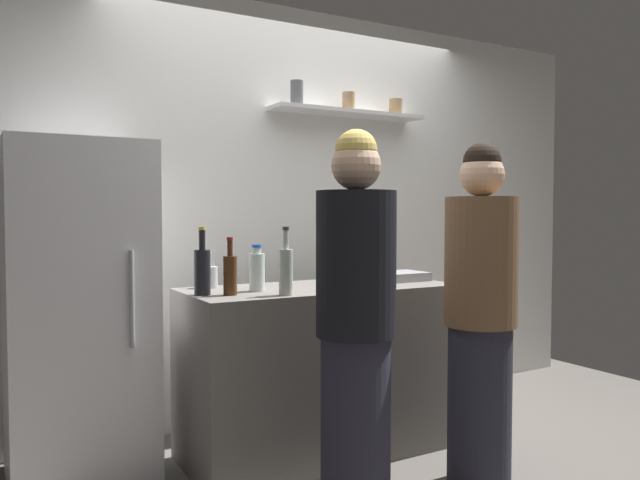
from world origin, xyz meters
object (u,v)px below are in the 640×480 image
baking_pan (396,276)px  wine_bottle_pale_glass (286,270)px  wine_bottle_dark_glass (202,270)px  utensil_holder (209,277)px  wine_bottle_green_glass (361,262)px  wine_bottle_amber_glass (230,273)px  water_bottle_plastic (257,271)px  refrigerator (79,310)px  person_brown_jacket (480,318)px  person_blonde (356,327)px

baking_pan → wine_bottle_pale_glass: size_ratio=1.03×
wine_bottle_dark_glass → wine_bottle_pale_glass: size_ratio=1.00×
utensil_holder → wine_bottle_dark_glass: 0.30m
utensil_holder → wine_bottle_green_glass: wine_bottle_green_glass is taller
baking_pan → wine_bottle_amber_glass: (-1.08, -0.12, 0.08)m
water_bottle_plastic → wine_bottle_pale_glass: bearing=-75.3°
refrigerator → baking_pan: 1.73m
utensil_holder → person_brown_jacket: 1.40m
utensil_holder → wine_bottle_amber_glass: wine_bottle_amber_glass is taller
water_bottle_plastic → baking_pan: bearing=2.9°
refrigerator → wine_bottle_amber_glass: refrigerator is taller
refrigerator → water_bottle_plastic: size_ratio=6.91×
wine_bottle_amber_glass → wine_bottle_pale_glass: wine_bottle_pale_glass is taller
person_brown_jacket → baking_pan: bearing=-138.9°
utensil_holder → wine_bottle_dark_glass: wine_bottle_dark_glass is taller
baking_pan → wine_bottle_dark_glass: bearing=-177.5°
wine_bottle_pale_glass → refrigerator: bearing=147.1°
wine_bottle_dark_glass → wine_bottle_amber_glass: 0.14m
refrigerator → utensil_holder: bearing=-7.5°
wine_bottle_amber_glass → water_bottle_plastic: (0.17, 0.07, -0.00)m
baking_pan → person_brown_jacket: bearing=-95.2°
baking_pan → water_bottle_plastic: 0.91m
person_blonde → wine_bottle_green_glass: bearing=26.1°
wine_bottle_amber_glass → wine_bottle_green_glass: 0.80m
refrigerator → person_brown_jacket: 1.94m
refrigerator → wine_bottle_pale_glass: (0.86, -0.55, 0.20)m
wine_bottle_amber_glass → person_blonde: 0.71m
baking_pan → person_brown_jacket: 0.77m
wine_bottle_green_glass → person_brown_jacket: bearing=-74.0°
wine_bottle_green_glass → water_bottle_plastic: bearing=-179.8°
refrigerator → baking_pan: bearing=-9.8°
utensil_holder → wine_bottle_amber_glass: 0.33m
baking_pan → wine_bottle_green_glass: bearing=-170.8°
wine_bottle_amber_glass → refrigerator: bearing=146.6°
refrigerator → wine_bottle_pale_glass: size_ratio=4.98×
utensil_holder → refrigerator: bearing=172.5°
wine_bottle_dark_glass → wine_bottle_green_glass: bearing=0.4°
wine_bottle_amber_glass → water_bottle_plastic: wine_bottle_amber_glass is taller
wine_bottle_amber_glass → baking_pan: bearing=6.4°
wine_bottle_dark_glass → water_bottle_plastic: bearing=1.0°
baking_pan → wine_bottle_pale_glass: bearing=-162.9°
refrigerator → person_blonde: person_blonde is taller
baking_pan → utensil_holder: size_ratio=1.53×
wine_bottle_dark_glass → person_blonde: size_ratio=0.20×
wine_bottle_green_glass → person_brown_jacket: (0.21, -0.72, -0.22)m
wine_bottle_green_glass → wine_bottle_pale_glass: 0.61m
baking_pan → wine_bottle_green_glass: 0.30m
baking_pan → person_brown_jacket: (-0.07, -0.76, -0.13)m
refrigerator → person_blonde: size_ratio=1.00×
wine_bottle_amber_glass → water_bottle_plastic: 0.19m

